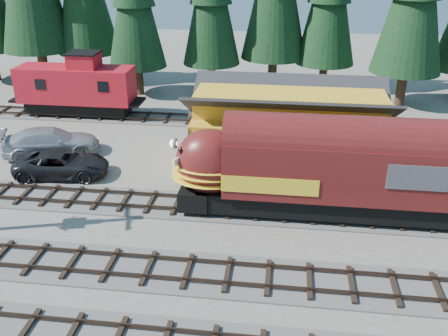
# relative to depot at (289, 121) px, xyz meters

# --- Properties ---
(ground) EXTENTS (120.00, 120.00, 0.00)m
(ground) POSITION_rel_depot_xyz_m (0.00, -10.50, -2.96)
(ground) COLOR #6B665B
(ground) RESTS_ON ground
(track_spur) EXTENTS (32.00, 3.20, 0.33)m
(track_spur) POSITION_rel_depot_xyz_m (-10.00, 7.50, -2.90)
(track_spur) COLOR #4C4947
(track_spur) RESTS_ON ground
(depot) EXTENTS (12.80, 7.00, 5.30)m
(depot) POSITION_rel_depot_xyz_m (0.00, 0.00, 0.00)
(depot) COLOR gold
(depot) RESTS_ON ground
(locomotive) EXTENTS (15.75, 3.13, 4.28)m
(locomotive) POSITION_rel_depot_xyz_m (1.47, -6.50, -0.45)
(locomotive) COLOR black
(locomotive) RESTS_ON ground
(caboose) EXTENTS (9.44, 2.74, 4.91)m
(caboose) POSITION_rel_depot_xyz_m (-17.30, 7.50, -0.51)
(caboose) COLOR black
(caboose) RESTS_ON ground
(pickup_truck_a) EXTENTS (6.08, 3.47, 1.60)m
(pickup_truck_a) POSITION_rel_depot_xyz_m (-13.90, -3.66, -2.16)
(pickup_truck_a) COLOR black
(pickup_truck_a) RESTS_ON ground
(pickup_truck_b) EXTENTS (6.99, 4.73, 1.88)m
(pickup_truck_b) POSITION_rel_depot_xyz_m (-16.06, -0.57, -2.02)
(pickup_truck_b) COLOR #AAACB1
(pickup_truck_b) RESTS_ON ground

